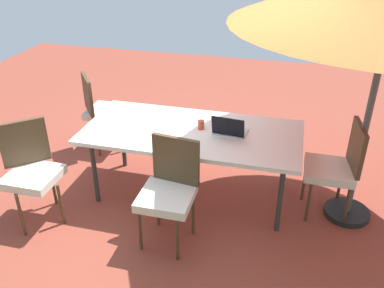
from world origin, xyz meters
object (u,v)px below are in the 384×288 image
(dining_table, at_px, (192,135))
(chair_north, at_px, (169,188))
(chair_northeast, at_px, (31,168))
(cup, at_px, (201,125))
(chair_southeast, at_px, (102,108))
(laptop, at_px, (230,130))
(chair_west, at_px, (337,165))

(dining_table, bearing_deg, chair_north, 88.25)
(chair_northeast, xyz_separation_m, cup, (-1.46, -0.79, 0.26))
(chair_southeast, bearing_deg, dining_table, -155.82)
(cup, bearing_deg, chair_north, 82.68)
(laptop, xyz_separation_m, cup, (0.30, -0.05, -0.00))
(laptop, bearing_deg, dining_table, 7.25)
(dining_table, distance_m, cup, 0.13)
(dining_table, relative_size, cup, 23.68)
(chair_southeast, bearing_deg, chair_northeast, 140.80)
(chair_west, relative_size, chair_northeast, 1.00)
(laptop, bearing_deg, chair_west, -171.83)
(chair_southeast, distance_m, cup, 1.59)
(chair_north, height_order, cup, chair_north)
(chair_southeast, height_order, laptop, laptop)
(chair_southeast, xyz_separation_m, laptop, (-1.72, 0.71, 0.26))
(chair_north, xyz_separation_m, chair_west, (-1.44, -0.76, 0.00))
(chair_northeast, bearing_deg, chair_north, -41.58)
(dining_table, xyz_separation_m, chair_west, (-1.41, -0.05, -0.17))
(dining_table, distance_m, laptop, 0.39)
(chair_north, xyz_separation_m, cup, (-0.10, -0.77, 0.26))
(chair_west, height_order, laptop, laptop)
(dining_table, relative_size, chair_west, 2.20)
(chair_north, distance_m, cup, 0.82)
(chair_southeast, bearing_deg, cup, -152.66)
(chair_west, bearing_deg, chair_north, -69.29)
(dining_table, bearing_deg, cup, -143.58)
(chair_north, distance_m, laptop, 0.86)
(laptop, relative_size, cup, 3.77)
(laptop, distance_m, cup, 0.30)
(cup, bearing_deg, chair_southeast, -25.05)
(dining_table, xyz_separation_m, chair_north, (0.02, 0.71, -0.17))
(chair_west, distance_m, chair_southeast, 2.84)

